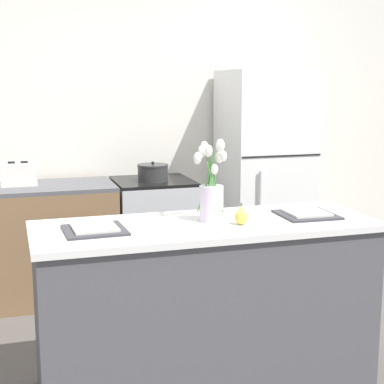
{
  "coord_description": "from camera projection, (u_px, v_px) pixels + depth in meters",
  "views": [
    {
      "loc": [
        -0.96,
        -2.83,
        1.62
      ],
      "look_at": [
        0.0,
        0.25,
        1.03
      ],
      "focal_mm": 55.0,
      "sensor_mm": 36.0,
      "label": 1
    }
  ],
  "objects": [
    {
      "name": "cooking_pot",
      "position": [
        153.0,
        173.0,
        4.54
      ],
      "size": [
        0.24,
        0.24,
        0.15
      ],
      "color": "#2D2D2D",
      "rests_on": "stove_range"
    },
    {
      "name": "ground_plane",
      "position": [
        205.0,
        384.0,
        3.23
      ],
      "size": [
        10.0,
        10.0,
        0.0
      ],
      "primitive_type": "plane",
      "color": "#59544F"
    },
    {
      "name": "flower_vase",
      "position": [
        211.0,
        192.0,
        3.09
      ],
      "size": [
        0.17,
        0.16,
        0.43
      ],
      "color": "silver",
      "rests_on": "kitchen_island"
    },
    {
      "name": "plate_setting_left",
      "position": [
        95.0,
        229.0,
        2.89
      ],
      "size": [
        0.31,
        0.31,
        0.02
      ],
      "color": "#333338",
      "rests_on": "kitchen_island"
    },
    {
      "name": "back_wall",
      "position": [
        129.0,
        118.0,
        4.87
      ],
      "size": [
        5.2,
        0.08,
        2.7
      ],
      "color": "silver",
      "rests_on": "ground_plane"
    },
    {
      "name": "pear_figurine",
      "position": [
        241.0,
        216.0,
        3.02
      ],
      "size": [
        0.07,
        0.07,
        0.11
      ],
      "color": "#E5CC4C",
      "rests_on": "kitchen_island"
    },
    {
      "name": "toaster",
      "position": [
        18.0,
        174.0,
        4.34
      ],
      "size": [
        0.28,
        0.18,
        0.17
      ],
      "color": "silver",
      "rests_on": "back_counter"
    },
    {
      "name": "plate_setting_right",
      "position": [
        307.0,
        214.0,
        3.23
      ],
      "size": [
        0.31,
        0.31,
        0.02
      ],
      "color": "#333338",
      "rests_on": "kitchen_island"
    },
    {
      "name": "stove_range",
      "position": [
        154.0,
        235.0,
        4.68
      ],
      "size": [
        0.6,
        0.61,
        0.89
      ],
      "color": "#B2B5B7",
      "rests_on": "ground_plane"
    },
    {
      "name": "kitchen_island",
      "position": [
        206.0,
        305.0,
        3.15
      ],
      "size": [
        1.8,
        0.66,
        0.91
      ],
      "color": "#4C4C51",
      "rests_on": "ground_plane"
    },
    {
      "name": "refrigerator",
      "position": [
        264.0,
        176.0,
        4.89
      ],
      "size": [
        0.68,
        0.67,
        1.74
      ],
      "color": "white",
      "rests_on": "ground_plane"
    },
    {
      "name": "back_counter",
      "position": [
        1.0,
        246.0,
        4.34
      ],
      "size": [
        1.68,
        0.6,
        0.89
      ],
      "color": "brown",
      "rests_on": "ground_plane"
    }
  ]
}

